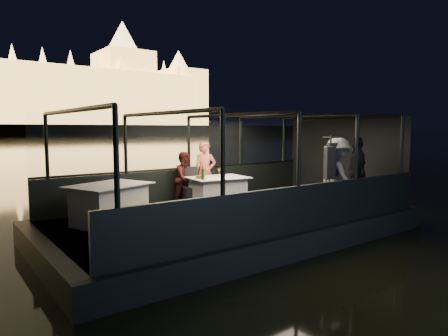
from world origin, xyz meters
TOP-DOWN VIEW (x-y plane):
  - boat_hull at (0.00, 0.00)m, footprint 8.60×4.40m
  - boat_deck at (0.00, 0.00)m, footprint 8.00×4.00m
  - gunwale_port at (0.00, 2.00)m, footprint 8.00×0.08m
  - gunwale_starboard at (0.00, -2.00)m, footprint 8.00×0.08m
  - cabin_glass_port at (0.00, 2.00)m, footprint 8.00×0.02m
  - cabin_glass_starboard at (0.00, -2.00)m, footprint 8.00×0.02m
  - cabin_roof_glass at (0.00, 0.00)m, footprint 8.00×4.00m
  - end_wall_fore at (-4.00, 0.00)m, footprint 0.02×4.00m
  - end_wall_aft at (4.00, 0.00)m, footprint 0.02×4.00m
  - canopy_ribs at (0.00, 0.00)m, footprint 8.00×4.00m
  - dining_table_central at (0.19, 0.92)m, footprint 1.57×1.22m
  - dining_table_aft at (-2.68, 0.79)m, footprint 1.89×1.66m
  - chair_port_left at (-0.26, 1.37)m, footprint 0.59×0.59m
  - chair_port_right at (0.43, 1.49)m, footprint 0.38×0.38m
  - coat_stand at (1.58, -1.47)m, footprint 0.59×0.51m
  - person_woman_coral at (0.28, 1.64)m, footprint 0.70×0.60m
  - person_man_maroon at (-0.34, 1.64)m, footprint 0.80×0.70m
  - passenger_stripe at (2.00, -1.35)m, footprint 0.98×1.30m
  - passenger_dark at (2.88, -1.25)m, footprint 1.00×1.11m
  - wine_bottle at (-0.41, 0.70)m, footprint 0.09×0.09m
  - bread_basket at (-0.36, 0.88)m, footprint 0.28×0.28m
  - amber_candle at (0.18, 0.75)m, footprint 0.08×0.08m
  - plate_near at (0.40, 0.66)m, footprint 0.26×0.26m
  - plate_far at (-0.38, 0.90)m, footprint 0.34×0.34m
  - wine_glass_white at (-0.41, 0.59)m, footprint 0.08×0.08m
  - wine_glass_red at (0.24, 0.94)m, footprint 0.07×0.07m

SIDE VIEW (x-z plane):
  - boat_hull at x=0.00m, z-range -0.50..0.50m
  - boat_deck at x=0.00m, z-range 0.46..0.50m
  - dining_table_central at x=0.19m, z-range 0.50..1.27m
  - dining_table_aft at x=-2.68m, z-range 0.47..1.30m
  - gunwale_port at x=0.00m, z-range 0.50..1.40m
  - gunwale_starboard at x=0.00m, z-range 0.50..1.40m
  - chair_port_left at x=-0.26m, z-range 0.45..1.45m
  - chair_port_right at x=0.43m, z-range 0.54..1.36m
  - person_woman_coral at x=0.28m, z-range 0.43..2.07m
  - person_man_maroon at x=-0.34m, z-range 0.55..1.95m
  - plate_near at x=0.40m, z-range 1.27..1.28m
  - plate_far at x=-0.38m, z-range 1.26..1.28m
  - bread_basket at x=-0.36m, z-range 1.26..1.35m
  - amber_candle at x=0.18m, z-range 1.26..1.35m
  - passenger_stripe at x=2.00m, z-range 0.46..2.24m
  - passenger_dark at x=2.88m, z-range 0.45..2.25m
  - wine_glass_white at x=-0.41m, z-range 1.27..1.45m
  - wine_glass_red at x=0.24m, z-range 1.26..1.46m
  - coat_stand at x=1.58m, z-range 0.48..2.32m
  - wine_bottle at x=-0.41m, z-range 1.25..1.58m
  - end_wall_fore at x=-4.00m, z-range 0.50..2.80m
  - end_wall_aft at x=4.00m, z-range 0.50..2.80m
  - canopy_ribs at x=0.00m, z-range 0.50..2.80m
  - cabin_glass_port at x=0.00m, z-range 1.40..2.80m
  - cabin_glass_starboard at x=0.00m, z-range 1.40..2.80m
  - cabin_roof_glass at x=0.00m, z-range 2.79..2.81m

